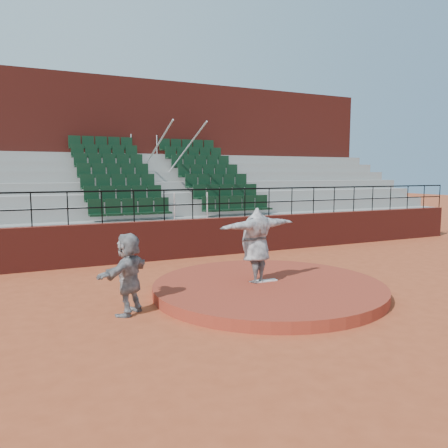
% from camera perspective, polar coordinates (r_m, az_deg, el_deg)
% --- Properties ---
extents(ground, '(90.00, 90.00, 0.00)m').
position_cam_1_polar(ground, '(10.64, 5.80, -8.95)').
color(ground, '#A94726').
rests_on(ground, ground).
extents(pitchers_mound, '(5.50, 5.50, 0.25)m').
position_cam_1_polar(pitchers_mound, '(10.60, 5.81, -8.30)').
color(pitchers_mound, maroon).
rests_on(pitchers_mound, ground).
extents(pitching_rubber, '(0.60, 0.15, 0.03)m').
position_cam_1_polar(pitching_rubber, '(10.69, 5.40, -7.39)').
color(pitching_rubber, white).
rests_on(pitching_rubber, pitchers_mound).
extents(boundary_wall, '(24.00, 0.30, 1.30)m').
position_cam_1_polar(boundary_wall, '(14.92, -4.09, -1.85)').
color(boundary_wall, maroon).
rests_on(boundary_wall, ground).
extents(wall_railing, '(24.04, 0.05, 1.03)m').
position_cam_1_polar(wall_railing, '(14.78, -4.13, 3.45)').
color(wall_railing, black).
rests_on(wall_railing, boundary_wall).
extents(seating_deck, '(24.00, 5.97, 4.63)m').
position_cam_1_polar(seating_deck, '(18.26, -8.23, 2.14)').
color(seating_deck, gray).
rests_on(seating_deck, ground).
extents(press_box_facade, '(24.00, 3.00, 7.10)m').
position_cam_1_polar(press_box_facade, '(22.03, -11.36, 8.36)').
color(press_box_facade, maroon).
rests_on(press_box_facade, ground).
extents(pitcher, '(2.28, 1.02, 1.80)m').
position_cam_1_polar(pitcher, '(10.42, 4.19, -2.78)').
color(pitcher, black).
rests_on(pitcher, pitchers_mound).
extents(fielder, '(1.46, 1.43, 1.67)m').
position_cam_1_polar(fielder, '(9.08, -12.35, -6.35)').
color(fielder, black).
rests_on(fielder, ground).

